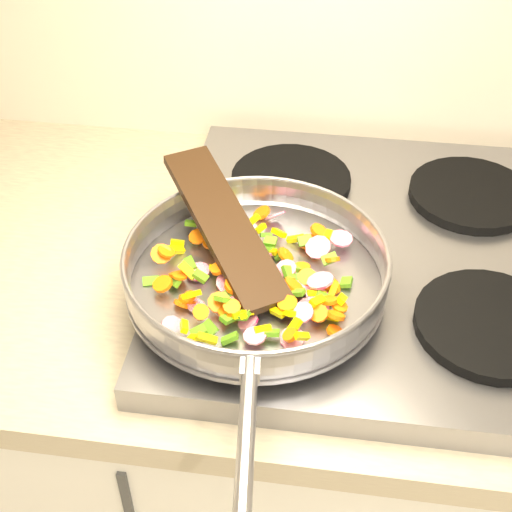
# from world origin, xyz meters

# --- Properties ---
(cooktop) EXTENTS (0.60, 0.60, 0.04)m
(cooktop) POSITION_xyz_m (-0.70, 1.67, 0.92)
(cooktop) COLOR #939399
(cooktop) RESTS_ON counter_top
(grate_fl) EXTENTS (0.19, 0.19, 0.02)m
(grate_fl) POSITION_xyz_m (-0.84, 1.52, 0.95)
(grate_fl) COLOR black
(grate_fl) RESTS_ON cooktop
(grate_fr) EXTENTS (0.19, 0.19, 0.02)m
(grate_fr) POSITION_xyz_m (-0.56, 1.52, 0.95)
(grate_fr) COLOR black
(grate_fr) RESTS_ON cooktop
(grate_bl) EXTENTS (0.19, 0.19, 0.02)m
(grate_bl) POSITION_xyz_m (-0.84, 1.81, 0.95)
(grate_bl) COLOR black
(grate_bl) RESTS_ON cooktop
(grate_br) EXTENTS (0.19, 0.19, 0.02)m
(grate_br) POSITION_xyz_m (-0.56, 1.81, 0.95)
(grate_br) COLOR black
(grate_br) RESTS_ON cooktop
(saute_pan) EXTENTS (0.38, 0.55, 0.06)m
(saute_pan) POSITION_xyz_m (-0.86, 1.55, 0.99)
(saute_pan) COLOR #9E9EA5
(saute_pan) RESTS_ON grate_fl
(vegetable_heap) EXTENTS (0.28, 0.29, 0.05)m
(vegetable_heap) POSITION_xyz_m (-0.85, 1.54, 0.98)
(vegetable_heap) COLOR #FF6809
(vegetable_heap) RESTS_ON saute_pan
(wooden_spatula) EXTENTS (0.21, 0.27, 0.07)m
(wooden_spatula) POSITION_xyz_m (-0.91, 1.60, 1.01)
(wooden_spatula) COLOR black
(wooden_spatula) RESTS_ON saute_pan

